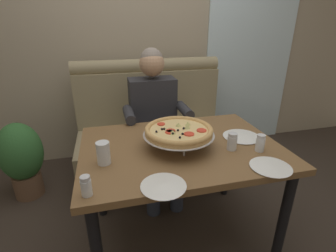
{
  "coord_description": "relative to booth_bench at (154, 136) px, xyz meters",
  "views": [
    {
      "loc": [
        -0.42,
        -1.33,
        1.46
      ],
      "look_at": [
        -0.07,
        0.07,
        0.86
      ],
      "focal_mm": 26.53,
      "sensor_mm": 36.0,
      "label": 1
    }
  ],
  "objects": [
    {
      "name": "ground_plane",
      "position": [
        0.0,
        -0.91,
        -0.4
      ],
      "size": [
        16.0,
        16.0,
        0.0
      ],
      "primitive_type": "plane",
      "color": "#382D26"
    },
    {
      "name": "dining_table",
      "position": [
        0.0,
        -0.91,
        0.26
      ],
      "size": [
        1.23,
        0.88,
        0.75
      ],
      "color": "brown",
      "rests_on": "ground_plane"
    },
    {
      "name": "shaker_parmesan",
      "position": [
        0.28,
        -1.04,
        0.4
      ],
      "size": [
        0.06,
        0.06,
        0.11
      ],
      "color": "white",
      "rests_on": "dining_table"
    },
    {
      "name": "drinking_glass",
      "position": [
        -0.47,
        -1.01,
        0.41
      ],
      "size": [
        0.07,
        0.07,
        0.13
      ],
      "color": "silver",
      "rests_on": "dining_table"
    },
    {
      "name": "pizza",
      "position": [
        -0.02,
        -0.93,
        0.46
      ],
      "size": [
        0.43,
        0.43,
        0.14
      ],
      "color": "silver",
      "rests_on": "dining_table"
    },
    {
      "name": "plate_near_left",
      "position": [
        0.39,
        -1.28,
        0.36
      ],
      "size": [
        0.22,
        0.22,
        0.02
      ],
      "color": "white",
      "rests_on": "dining_table"
    },
    {
      "name": "window_panel",
      "position": [
        1.29,
        0.5,
        1.0
      ],
      "size": [
        1.1,
        0.02,
        2.8
      ],
      "primitive_type": "cube",
      "color": "white",
      "rests_on": "ground_plane"
    },
    {
      "name": "patio_chair",
      "position": [
        1.16,
        1.27,
        0.13
      ],
      "size": [
        0.43,
        0.43,
        0.86
      ],
      "color": "black",
      "rests_on": "ground_plane"
    },
    {
      "name": "potted_plant",
      "position": [
        -1.19,
        -0.12,
        -0.01
      ],
      "size": [
        0.36,
        0.36,
        0.7
      ],
      "color": "brown",
      "rests_on": "ground_plane"
    },
    {
      "name": "booth_bench",
      "position": [
        0.0,
        0.0,
        0.0
      ],
      "size": [
        1.47,
        0.78,
        1.13
      ],
      "color": "#998966",
      "rests_on": "ground_plane"
    },
    {
      "name": "plate_near_right",
      "position": [
        0.43,
        -0.9,
        0.36
      ],
      "size": [
        0.25,
        0.25,
        0.02
      ],
      "color": "white",
      "rests_on": "dining_table"
    },
    {
      "name": "diner_main",
      "position": [
        -0.04,
        -0.27,
        0.31
      ],
      "size": [
        0.54,
        0.64,
        1.27
      ],
      "color": "#2D3342",
      "rests_on": "ground_plane"
    },
    {
      "name": "back_wall_with_window",
      "position": [
        0.0,
        0.57,
        1.0
      ],
      "size": [
        6.0,
        0.12,
        2.8
      ],
      "primitive_type": "cube",
      "color": "tan",
      "rests_on": "ground_plane"
    },
    {
      "name": "shaker_oregano",
      "position": [
        0.43,
        -1.1,
        0.39
      ],
      "size": [
        0.05,
        0.05,
        0.1
      ],
      "color": "white",
      "rests_on": "dining_table"
    },
    {
      "name": "shaker_pepper_flakes",
      "position": [
        -0.55,
        -1.27,
        0.39
      ],
      "size": [
        0.05,
        0.05,
        0.1
      ],
      "color": "white",
      "rests_on": "dining_table"
    },
    {
      "name": "plate_far_side",
      "position": [
        -0.2,
        -1.3,
        0.36
      ],
      "size": [
        0.22,
        0.22,
        0.02
      ],
      "color": "white",
      "rests_on": "dining_table"
    }
  ]
}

